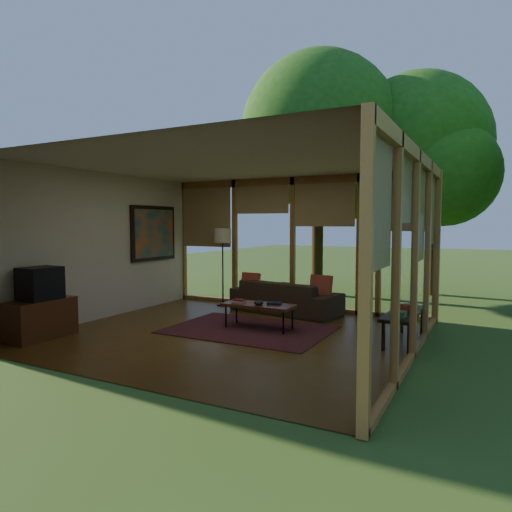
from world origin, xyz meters
The scene contains 25 objects.
floor centered at (0.00, 0.00, 0.00)m, with size 5.50×5.50×0.00m, color brown.
ceiling centered at (0.00, 0.00, 2.70)m, with size 5.50×5.50×0.00m, color silver.
wall_left centered at (-2.75, 0.00, 1.35)m, with size 0.04×5.00×2.70m, color beige.
wall_front centered at (0.00, -2.50, 1.35)m, with size 5.50×0.04×2.70m, color beige.
window_wall_back centered at (0.00, 2.50, 1.35)m, with size 5.50×0.12×2.70m, color #A26C32.
window_wall_right centered at (2.75, 0.00, 1.35)m, with size 0.12×5.00×2.70m, color #A26C32.
tree_nw centered at (-0.23, 4.67, 4.01)m, with size 3.83×3.83×5.93m.
tree_ne centered at (1.90, 5.89, 3.70)m, with size 3.51×3.51×5.47m.
rug centered at (0.11, 0.41, 0.01)m, with size 2.60×1.84×0.01m, color maroon.
sofa centered at (0.06, 2.00, 0.32)m, with size 2.18×0.85×0.64m, color #392A1C.
pillow_left centered at (-0.69, 1.95, 0.57)m, with size 0.37×0.12×0.37m, color maroon.
pillow_right centered at (0.81, 1.95, 0.58)m, with size 0.40×0.13×0.40m, color maroon.
ct_book_lower centered at (-0.13, 0.49, 0.44)m, with size 0.21×0.16×0.03m, color #B6ACA5.
ct_book_upper centered at (-0.13, 0.49, 0.47)m, with size 0.17×0.13×0.03m, color maroon.
ct_book_side centered at (0.47, 0.62, 0.44)m, with size 0.22×0.17×0.03m, color black.
ct_bowl centered at (0.27, 0.44, 0.46)m, with size 0.16×0.16×0.07m, color black.
media_cabinet centered at (-2.47, -1.55, 0.30)m, with size 0.50×1.00×0.60m, color #5C3119.
television centered at (-2.45, -1.55, 0.85)m, with size 0.45×0.55×0.50m, color black.
console_book_a centered at (2.40, 0.39, 0.49)m, with size 0.22×0.16×0.08m, color #2D4E42.
console_book_b centered at (2.40, 0.84, 0.50)m, with size 0.22×0.16×0.10m, color maroon.
console_book_c centered at (2.40, 1.24, 0.49)m, with size 0.24×0.17×0.07m, color #B6ACA5.
floor_lamp centered at (-1.47, 2.14, 1.41)m, with size 0.36×0.36×1.65m.
coffee_table centered at (0.22, 0.54, 0.39)m, with size 1.20×0.50×0.43m.
side_console centered at (2.40, 0.79, 0.41)m, with size 0.60×1.40×0.46m.
wall_painting centered at (-2.71, 1.40, 1.55)m, with size 0.06×1.35×1.15m.
Camera 1 is at (3.65, -6.14, 1.77)m, focal length 32.00 mm.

